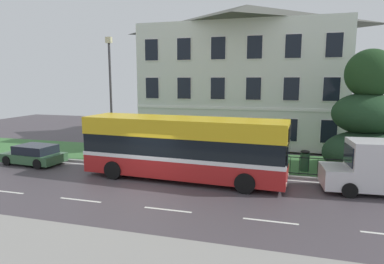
{
  "coord_description": "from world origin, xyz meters",
  "views": [
    {
      "loc": [
        6.38,
        -13.66,
        5.12
      ],
      "look_at": [
        1.0,
        5.27,
        2.04
      ],
      "focal_mm": 31.07,
      "sensor_mm": 36.0,
      "label": 1
    }
  ],
  "objects": [
    {
      "name": "single_decker_bus",
      "position": [
        1.35,
        2.38,
        1.69
      ],
      "size": [
        10.63,
        3.1,
        3.21
      ],
      "rotation": [
        0.0,
        0.0,
        -0.05
      ],
      "color": "#AF1E1E",
      "rests_on": "ground_plane"
    },
    {
      "name": "parked_hatchback_00",
      "position": [
        -8.43,
        2.88,
        0.58
      ],
      "size": [
        3.88,
        2.15,
        1.19
      ],
      "rotation": [
        0.0,
        0.0,
        3.06
      ],
      "color": "#355D3A",
      "rests_on": "ground_plane"
    },
    {
      "name": "iron_verge_railing",
      "position": [
        2.83,
        4.4,
        0.62
      ],
      "size": [
        16.07,
        0.04,
        0.97
      ],
      "color": "black",
      "rests_on": "ground_plane"
    },
    {
      "name": "litter_bin",
      "position": [
        7.5,
        5.34,
        0.71
      ],
      "size": [
        0.51,
        0.51,
        1.17
      ],
      "color": "#23472D",
      "rests_on": "ground_plane"
    },
    {
      "name": "ground_plane",
      "position": [
        0.0,
        0.99,
        -0.02
      ],
      "size": [
        60.0,
        56.0,
        0.18
      ],
      "color": "#453E44"
    },
    {
      "name": "georgian_townhouse",
      "position": [
        2.83,
        15.65,
        5.79
      ],
      "size": [
        15.65,
        11.09,
        11.28
      ],
      "color": "silver",
      "rests_on": "ground_plane"
    },
    {
      "name": "evergreen_tree",
      "position": [
        10.82,
        6.58,
        2.42
      ],
      "size": [
        4.88,
        4.88,
        7.06
      ],
      "color": "#423328",
      "rests_on": "ground_plane"
    },
    {
      "name": "street_lamp_post",
      "position": [
        -4.13,
        4.87,
        4.42
      ],
      "size": [
        0.36,
        0.24,
        7.58
      ],
      "color": "#333338",
      "rests_on": "ground_plane"
    }
  ]
}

